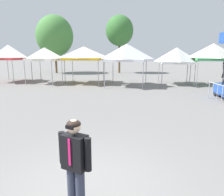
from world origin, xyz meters
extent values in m
plane|color=slate|center=(0.00, 0.00, 0.00)|extent=(140.00, 140.00, 0.00)
cylinder|color=#9E9EA3|center=(-10.85, 13.95, 1.18)|extent=(0.06, 0.06, 2.35)
cylinder|color=#9E9EA3|center=(-13.47, 17.02, 1.18)|extent=(0.06, 0.06, 2.35)
cylinder|color=#9E9EA3|center=(-10.63, 16.80, 1.18)|extent=(0.06, 0.06, 2.35)
pyramid|color=white|center=(-12.16, 15.49, 2.97)|extent=(3.22, 3.22, 1.23)
cube|color=red|center=(-12.16, 15.49, 2.25)|extent=(3.19, 3.19, 0.20)
cylinder|color=#9E9EA3|center=(-9.53, 13.69, 1.16)|extent=(0.06, 0.06, 2.31)
cylinder|color=#9E9EA3|center=(-6.92, 13.56, 1.16)|extent=(0.06, 0.06, 2.31)
cylinder|color=#9E9EA3|center=(-9.40, 16.31, 1.16)|extent=(0.06, 0.06, 2.31)
cylinder|color=#9E9EA3|center=(-6.78, 16.17, 1.16)|extent=(0.06, 0.06, 2.31)
pyramid|color=white|center=(-8.16, 14.93, 2.80)|extent=(2.89, 2.89, 0.98)
cube|color=white|center=(-8.16, 14.93, 2.21)|extent=(2.86, 2.86, 0.20)
cylinder|color=#9E9EA3|center=(-6.13, 13.92, 1.19)|extent=(0.06, 0.06, 2.37)
cylinder|color=#9E9EA3|center=(-2.95, 14.10, 1.19)|extent=(0.06, 0.06, 2.37)
cylinder|color=#9E9EA3|center=(-6.31, 17.11, 1.19)|extent=(0.06, 0.06, 2.37)
cylinder|color=#9E9EA3|center=(-3.12, 17.29, 1.19)|extent=(0.06, 0.06, 2.37)
pyramid|color=white|center=(-4.63, 15.60, 2.87)|extent=(3.53, 3.53, 1.00)
cube|color=yellow|center=(-4.63, 15.60, 2.27)|extent=(3.50, 3.50, 0.20)
cylinder|color=#9E9EA3|center=(-2.21, 13.11, 1.16)|extent=(0.06, 0.06, 2.31)
cylinder|color=#9E9EA3|center=(0.88, 12.92, 1.16)|extent=(0.06, 0.06, 2.31)
cylinder|color=#9E9EA3|center=(-2.01, 16.20, 1.16)|extent=(0.06, 0.06, 2.31)
cylinder|color=#9E9EA3|center=(1.08, 16.00, 1.16)|extent=(0.06, 0.06, 2.31)
pyramid|color=white|center=(-0.57, 14.56, 2.94)|extent=(3.45, 3.45, 1.24)
cube|color=white|center=(-0.57, 14.56, 2.21)|extent=(3.42, 3.42, 0.20)
cylinder|color=#9E9EA3|center=(2.44, 14.79, 1.03)|extent=(0.06, 0.06, 2.07)
cylinder|color=#9E9EA3|center=(5.11, 14.93, 1.03)|extent=(0.06, 0.06, 2.07)
cylinder|color=#9E9EA3|center=(2.29, 17.46, 1.03)|extent=(0.06, 0.06, 2.07)
cylinder|color=#9E9EA3|center=(4.96, 17.61, 1.03)|extent=(0.06, 0.06, 2.07)
pyramid|color=white|center=(3.70, 16.20, 2.67)|extent=(2.97, 2.97, 1.21)
cube|color=white|center=(3.70, 16.20, 1.97)|extent=(2.94, 2.94, 0.20)
cylinder|color=#9E9EA3|center=(5.24, 14.67, 1.19)|extent=(0.06, 0.06, 2.38)
cylinder|color=#9E9EA3|center=(5.25, 17.64, 1.19)|extent=(0.06, 0.06, 2.38)
cylinder|color=#9E9EA3|center=(8.22, 17.63, 1.19)|extent=(0.06, 0.06, 2.38)
pyramid|color=white|center=(6.73, 16.15, 2.99)|extent=(3.13, 3.13, 1.22)
cube|color=green|center=(6.73, 16.15, 2.28)|extent=(3.10, 3.10, 0.20)
cylinder|color=black|center=(5.75, 11.06, 0.24)|extent=(0.20, 0.49, 0.48)
cylinder|color=black|center=(5.89, 10.20, 1.26)|extent=(0.12, 0.90, 1.65)
cylinder|color=black|center=(5.89, 10.20, 1.26)|extent=(0.12, 0.90, 1.65)
cylinder|color=#33384C|center=(-0.02, -0.73, 0.46)|extent=(0.16, 0.16, 0.92)
cylinder|color=#33384C|center=(0.15, -0.79, 0.46)|extent=(0.16, 0.16, 0.92)
cube|color=black|center=(0.06, -0.76, 1.22)|extent=(0.48, 0.37, 0.60)
cylinder|color=black|center=(-0.19, -0.67, 1.24)|extent=(0.11, 0.11, 0.56)
cylinder|color=black|center=(0.32, -0.85, 1.24)|extent=(0.11, 0.11, 0.56)
sphere|color=beige|center=(0.06, -0.76, 1.67)|extent=(0.23, 0.23, 0.23)
ellipsoid|color=black|center=(0.06, -0.76, 1.71)|extent=(0.23, 0.23, 0.14)
cube|color=black|center=(0.03, -0.86, 1.68)|extent=(0.15, 0.07, 0.06)
cube|color=#E51966|center=(0.02, -0.88, 1.27)|extent=(0.05, 0.03, 0.46)
cylinder|color=brown|center=(-11.50, 24.95, 1.53)|extent=(0.28, 0.28, 3.06)
ellipsoid|color=#47843D|center=(-11.50, 24.95, 5.07)|extent=(5.03, 5.03, 5.53)
cylinder|color=brown|center=(-2.77, 26.58, 2.14)|extent=(0.28, 0.28, 4.28)
ellipsoid|color=#387233|center=(-2.77, 26.58, 5.78)|extent=(3.77, 3.77, 4.15)
cylinder|color=#B7BABF|center=(5.23, 9.13, 1.05)|extent=(0.47, 2.07, 0.05)
cylinder|color=#B7BABF|center=(5.03, 10.11, 0.53)|extent=(0.04, 0.04, 1.05)
cylinder|color=#B7BABF|center=(5.34, 8.62, 0.58)|extent=(0.04, 0.04, 0.92)
cylinder|color=#B7BABF|center=(5.23, 9.13, 0.58)|extent=(0.04, 0.04, 0.92)
cylinder|color=#B7BABF|center=(5.13, 9.65, 0.58)|extent=(0.04, 0.04, 0.92)
camera|label=1|loc=(1.21, -3.92, 2.83)|focal=34.54mm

